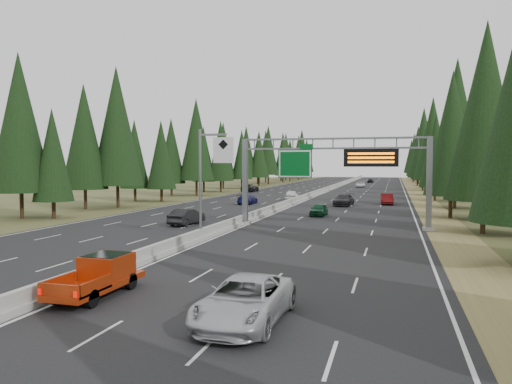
{
  "coord_description": "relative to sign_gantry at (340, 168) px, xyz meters",
  "views": [
    {
      "loc": [
        13.4,
        -8.35,
        5.59
      ],
      "look_at": [
        5.54,
        20.0,
        3.95
      ],
      "focal_mm": 35.0,
      "sensor_mm": 36.0,
      "label": 1
    }
  ],
  "objects": [
    {
      "name": "silver_minivan",
      "position": [
        -0.45,
        -26.88,
        -4.41
      ],
      "size": [
        2.73,
        5.69,
        1.56
      ],
      "primitive_type": "imported",
      "rotation": [
        0.0,
        0.0,
        -0.02
      ],
      "color": "silver",
      "rests_on": "road"
    },
    {
      "name": "tree_row_left",
      "position": [
        -31.11,
        42.15,
        3.8
      ],
      "size": [
        11.6,
        244.25,
        18.93
      ],
      "color": "black",
      "rests_on": "ground"
    },
    {
      "name": "car_onc_near",
      "position": [
        -13.66,
        -1.43,
        -4.45
      ],
      "size": [
        2.0,
        4.62,
        1.48
      ],
      "primitive_type": "imported",
      "rotation": [
        0.0,
        0.0,
        3.04
      ],
      "color": "black",
      "rests_on": "road"
    },
    {
      "name": "car_onc_white",
      "position": [
        -10.42,
        30.7,
        -4.39
      ],
      "size": [
        2.32,
        4.83,
        1.59
      ],
      "primitive_type": "imported",
      "rotation": [
        0.0,
        0.0,
        3.24
      ],
      "color": "white",
      "rests_on": "road"
    },
    {
      "name": "shoulder_right",
      "position": [
        8.88,
        45.12,
        -5.24
      ],
      "size": [
        3.6,
        260.0,
        0.06
      ],
      "primitive_type": "cube",
      "color": "olive",
      "rests_on": "ground"
    },
    {
      "name": "car_ahead_dkgrey",
      "position": [
        -1.94,
        23.68,
        -4.42
      ],
      "size": [
        2.65,
        5.45,
        1.53
      ],
      "primitive_type": "imported",
      "rotation": [
        0.0,
        0.0,
        -0.1
      ],
      "color": "black",
      "rests_on": "road"
    },
    {
      "name": "car_onc_blue",
      "position": [
        -15.13,
        23.02,
        -4.48
      ],
      "size": [
        2.08,
        4.91,
        1.41
      ],
      "primitive_type": "imported",
      "rotation": [
        0.0,
        0.0,
        3.16
      ],
      "color": "navy",
      "rests_on": "road"
    },
    {
      "name": "car_ahead_white",
      "position": [
        -3.33,
        79.13,
        -4.54
      ],
      "size": [
        2.35,
        4.74,
        1.29
      ],
      "primitive_type": "imported",
      "rotation": [
        0.0,
        0.0,
        0.05
      ],
      "color": "white",
      "rests_on": "road"
    },
    {
      "name": "tree_row_right",
      "position": [
        12.95,
        33.7,
        3.83
      ],
      "size": [
        11.83,
        239.52,
        18.93
      ],
      "color": "black",
      "rests_on": "ground"
    },
    {
      "name": "road",
      "position": [
        -8.92,
        45.12,
        -5.23
      ],
      "size": [
        32.0,
        260.0,
        0.08
      ],
      "primitive_type": "cube",
      "color": "black",
      "rests_on": "ground"
    },
    {
      "name": "hov_sign_pole",
      "position": [
        -8.33,
        -9.92,
        -0.54
      ],
      "size": [
        2.8,
        0.5,
        8.0
      ],
      "color": "slate",
      "rests_on": "road"
    },
    {
      "name": "car_ahead_green",
      "position": [
        -3.23,
        9.79,
        -4.53
      ],
      "size": [
        1.7,
        3.93,
        1.32
      ],
      "primitive_type": "imported",
      "rotation": [
        0.0,
        0.0,
        -0.04
      ],
      "color": "#114D2C",
      "rests_on": "road"
    },
    {
      "name": "median_barrier",
      "position": [
        -8.92,
        45.12,
        -4.85
      ],
      "size": [
        0.7,
        260.0,
        0.85
      ],
      "color": "#9C9C96",
      "rests_on": "road"
    },
    {
      "name": "sign_gantry",
      "position": [
        0.0,
        0.0,
        0.0
      ],
      "size": [
        16.75,
        0.98,
        7.8
      ],
      "color": "slate",
      "rests_on": "road"
    },
    {
      "name": "car_onc_far",
      "position": [
        -23.42,
        52.93,
        -4.43
      ],
      "size": [
        2.63,
        5.48,
        1.51
      ],
      "primitive_type": "imported",
      "rotation": [
        0.0,
        0.0,
        3.12
      ],
      "color": "black",
      "rests_on": "road"
    },
    {
      "name": "shoulder_left",
      "position": [
        -26.72,
        45.12,
        -5.24
      ],
      "size": [
        3.6,
        260.0,
        0.06
      ],
      "primitive_type": "cube",
      "color": "#3C421F",
      "rests_on": "ground"
    },
    {
      "name": "car_ahead_far",
      "position": [
        -2.33,
        109.81,
        -4.53
      ],
      "size": [
        1.86,
        3.98,
        1.32
      ],
      "primitive_type": "imported",
      "rotation": [
        0.0,
        0.0,
        -0.08
      ],
      "color": "black",
      "rests_on": "road"
    },
    {
      "name": "red_pickup",
      "position": [
        -7.42,
        -24.82,
        -4.28
      ],
      "size": [
        1.8,
        5.03,
        1.64
      ],
      "color": "black",
      "rests_on": "road"
    },
    {
      "name": "car_ahead_dkred",
      "position": [
        3.59,
        27.3,
        -4.43
      ],
      "size": [
        1.83,
        4.69,
        1.52
      ],
      "primitive_type": "imported",
      "rotation": [
        0.0,
        0.0,
        0.05
      ],
      "color": "#630E0F",
      "rests_on": "road"
    }
  ]
}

